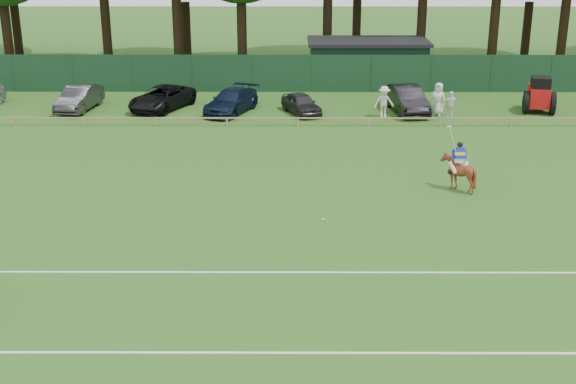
{
  "coord_description": "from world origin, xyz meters",
  "views": [
    {
      "loc": [
        0.6,
        -24.07,
        11.07
      ],
      "look_at": [
        0.5,
        3.0,
        1.4
      ],
      "focal_mm": 48.0,
      "sensor_mm": 36.0,
      "label": 1
    }
  ],
  "objects_px": {
    "spectator_right": "(438,99)",
    "polo_ball": "(323,219)",
    "horse_chestnut": "(458,173)",
    "suv_black": "(162,98)",
    "spectator_mid": "(450,105)",
    "sedan_grey": "(79,98)",
    "estate_black": "(407,99)",
    "utility_shed": "(367,61)",
    "hatch_grey": "(301,104)",
    "tractor": "(539,95)",
    "sedan_navy": "(231,101)",
    "spectator_left": "(384,102)"
  },
  "relations": [
    {
      "from": "spectator_left",
      "to": "utility_shed",
      "type": "distance_m",
      "value": 10.03
    },
    {
      "from": "spectator_right",
      "to": "utility_shed",
      "type": "relative_size",
      "value": 0.23
    },
    {
      "from": "suv_black",
      "to": "polo_ball",
      "type": "xyz_separation_m",
      "value": [
        9.13,
        -18.36,
        -0.65
      ]
    },
    {
      "from": "hatch_grey",
      "to": "spectator_left",
      "type": "height_order",
      "value": "spectator_left"
    },
    {
      "from": "suv_black",
      "to": "estate_black",
      "type": "bearing_deg",
      "value": 20.35
    },
    {
      "from": "estate_black",
      "to": "spectator_right",
      "type": "height_order",
      "value": "spectator_right"
    },
    {
      "from": "estate_black",
      "to": "spectator_mid",
      "type": "height_order",
      "value": "spectator_mid"
    },
    {
      "from": "spectator_mid",
      "to": "utility_shed",
      "type": "bearing_deg",
      "value": 110.34
    },
    {
      "from": "spectator_mid",
      "to": "polo_ball",
      "type": "xyz_separation_m",
      "value": [
        -8.01,
        -16.07,
        -0.77
      ]
    },
    {
      "from": "estate_black",
      "to": "spectator_right",
      "type": "bearing_deg",
      "value": -30.01
    },
    {
      "from": "horse_chestnut",
      "to": "tractor",
      "type": "bearing_deg",
      "value": -121.13
    },
    {
      "from": "sedan_grey",
      "to": "sedan_navy",
      "type": "height_order",
      "value": "sedan_grey"
    },
    {
      "from": "sedan_navy",
      "to": "hatch_grey",
      "type": "relative_size",
      "value": 1.31
    },
    {
      "from": "estate_black",
      "to": "polo_ball",
      "type": "bearing_deg",
      "value": -116.22
    },
    {
      "from": "sedan_navy",
      "to": "suv_black",
      "type": "bearing_deg",
      "value": -169.9
    },
    {
      "from": "suv_black",
      "to": "estate_black",
      "type": "relative_size",
      "value": 1.05
    },
    {
      "from": "spectator_right",
      "to": "polo_ball",
      "type": "xyz_separation_m",
      "value": [
        -7.45,
        -16.95,
        -0.92
      ]
    },
    {
      "from": "sedan_navy",
      "to": "hatch_grey",
      "type": "xyz_separation_m",
      "value": [
        4.21,
        -0.28,
        -0.07
      ]
    },
    {
      "from": "hatch_grey",
      "to": "spectator_left",
      "type": "bearing_deg",
      "value": -32.56
    },
    {
      "from": "horse_chestnut",
      "to": "utility_shed",
      "type": "distance_m",
      "value": 22.87
    },
    {
      "from": "spectator_left",
      "to": "spectator_mid",
      "type": "xyz_separation_m",
      "value": [
        3.83,
        -0.26,
        -0.12
      ]
    },
    {
      "from": "suv_black",
      "to": "sedan_navy",
      "type": "distance_m",
      "value": 4.38
    },
    {
      "from": "suv_black",
      "to": "hatch_grey",
      "type": "relative_size",
      "value": 1.38
    },
    {
      "from": "suv_black",
      "to": "estate_black",
      "type": "height_order",
      "value": "estate_black"
    },
    {
      "from": "horse_chestnut",
      "to": "spectator_mid",
      "type": "distance_m",
      "value": 12.69
    },
    {
      "from": "hatch_grey",
      "to": "tractor",
      "type": "relative_size",
      "value": 1.27
    },
    {
      "from": "hatch_grey",
      "to": "tractor",
      "type": "height_order",
      "value": "tractor"
    },
    {
      "from": "spectator_mid",
      "to": "sedan_grey",
      "type": "bearing_deg",
      "value": 174.41
    },
    {
      "from": "spectator_left",
      "to": "spectator_right",
      "type": "xyz_separation_m",
      "value": [
        3.26,
        0.62,
        0.04
      ]
    },
    {
      "from": "polo_ball",
      "to": "utility_shed",
      "type": "bearing_deg",
      "value": 81.08
    },
    {
      "from": "spectator_mid",
      "to": "polo_ball",
      "type": "height_order",
      "value": "spectator_mid"
    },
    {
      "from": "utility_shed",
      "to": "hatch_grey",
      "type": "bearing_deg",
      "value": -117.55
    },
    {
      "from": "horse_chestnut",
      "to": "suv_black",
      "type": "bearing_deg",
      "value": -47.0
    },
    {
      "from": "sedan_navy",
      "to": "tractor",
      "type": "distance_m",
      "value": 18.48
    },
    {
      "from": "estate_black",
      "to": "spectator_right",
      "type": "relative_size",
      "value": 2.47
    },
    {
      "from": "spectator_right",
      "to": "horse_chestnut",
      "type": "bearing_deg",
      "value": -64.04
    },
    {
      "from": "estate_black",
      "to": "tractor",
      "type": "bearing_deg",
      "value": -7.8
    },
    {
      "from": "suv_black",
      "to": "sedan_navy",
      "type": "xyz_separation_m",
      "value": [
        4.3,
        -0.87,
        -0.01
      ]
    },
    {
      "from": "spectator_left",
      "to": "polo_ball",
      "type": "bearing_deg",
      "value": -117.44
    },
    {
      "from": "spectator_left",
      "to": "tractor",
      "type": "distance_m",
      "value": 9.56
    },
    {
      "from": "hatch_grey",
      "to": "polo_ball",
      "type": "bearing_deg",
      "value": -110.09
    },
    {
      "from": "utility_shed",
      "to": "sedan_navy",
      "type": "bearing_deg",
      "value": -135.39
    },
    {
      "from": "sedan_grey",
      "to": "suv_black",
      "type": "xyz_separation_m",
      "value": [
        5.0,
        0.25,
        -0.04
      ]
    },
    {
      "from": "estate_black",
      "to": "spectator_mid",
      "type": "relative_size",
      "value": 2.95
    },
    {
      "from": "suv_black",
      "to": "spectator_mid",
      "type": "distance_m",
      "value": 17.3
    },
    {
      "from": "hatch_grey",
      "to": "spectator_right",
      "type": "height_order",
      "value": "spectator_right"
    },
    {
      "from": "horse_chestnut",
      "to": "utility_shed",
      "type": "xyz_separation_m",
      "value": [
        -1.76,
        22.79,
        0.75
      ]
    },
    {
      "from": "sedan_grey",
      "to": "tractor",
      "type": "xyz_separation_m",
      "value": [
        27.77,
        -0.4,
        0.29
      ]
    },
    {
      "from": "horse_chestnut",
      "to": "spectator_mid",
      "type": "bearing_deg",
      "value": -102.02
    },
    {
      "from": "estate_black",
      "to": "polo_ball",
      "type": "xyz_separation_m",
      "value": [
        -5.71,
        -17.64,
        -0.74
      ]
    }
  ]
}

